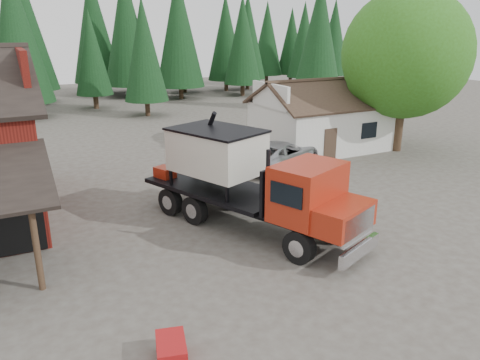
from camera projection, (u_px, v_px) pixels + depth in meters
name	position (u px, v px, depth m)	size (l,w,h in m)	color
ground	(233.00, 278.00, 15.24)	(120.00, 120.00, 0.00)	#49423A
farmhouse	(321.00, 123.00, 31.34)	(8.60, 6.42, 4.65)	silver
deciduous_tree	(406.00, 59.00, 29.20)	(8.00, 8.00, 10.20)	#382619
conifer_backdrop	(63.00, 103.00, 50.80)	(76.00, 16.00, 16.00)	black
near_pine_b	(144.00, 50.00, 41.41)	(3.96, 3.96, 10.40)	#382619
near_pine_c	(319.00, 37.00, 44.62)	(4.84, 4.84, 12.40)	#382619
near_pine_d	(16.00, 32.00, 40.01)	(5.28, 5.28, 13.40)	#382619
feed_truck	(248.00, 179.00, 18.46)	(6.11, 10.16, 4.47)	black
silver_car	(281.00, 155.00, 26.92)	(2.65, 5.75, 1.60)	#A7A9AF
equip_box	(171.00, 352.00, 11.33)	(0.70, 1.10, 0.60)	maroon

